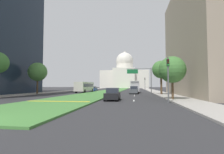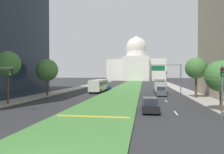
{
  "view_description": "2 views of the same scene",
  "coord_description": "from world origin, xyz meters",
  "px_view_note": "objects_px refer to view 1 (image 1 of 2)",
  "views": [
    {
      "loc": [
        8.83,
        -7.03,
        1.97
      ],
      "look_at": [
        1.88,
        42.76,
        4.52
      ],
      "focal_mm": 27.2,
      "sensor_mm": 36.0,
      "label": 1
    },
    {
      "loc": [
        5.01,
        -8.19,
        4.42
      ],
      "look_at": [
        -1.54,
        33.94,
        3.73
      ],
      "focal_mm": 32.87,
      "sensor_mm": 36.0,
      "label": 2
    }
  ],
  "objects_px": {
    "capitol_building": "(125,75)",
    "city_bus": "(85,86)",
    "street_tree_left_mid": "(38,72)",
    "sedan_distant": "(94,89)",
    "sedan_lead_stopped": "(113,94)",
    "box_truck_delivery": "(135,87)",
    "street_tree_right_mid": "(161,70)",
    "sedan_midblock": "(134,90)",
    "traffic_light_near_right": "(168,74)",
    "street_tree_right_near": "(172,70)",
    "overhead_guide_sign": "(141,75)",
    "traffic_light_far_right": "(145,82)"
  },
  "relations": [
    {
      "from": "street_tree_right_mid",
      "to": "traffic_light_near_right",
      "type": "bearing_deg",
      "value": -95.73
    },
    {
      "from": "traffic_light_near_right",
      "to": "city_bus",
      "type": "height_order",
      "value": "traffic_light_near_right"
    },
    {
      "from": "street_tree_left_mid",
      "to": "box_truck_delivery",
      "type": "relative_size",
      "value": 1.14
    },
    {
      "from": "capitol_building",
      "to": "street_tree_right_mid",
      "type": "bearing_deg",
      "value": -81.9
    },
    {
      "from": "street_tree_left_mid",
      "to": "box_truck_delivery",
      "type": "bearing_deg",
      "value": 25.65
    },
    {
      "from": "street_tree_right_near",
      "to": "traffic_light_near_right",
      "type": "bearing_deg",
      "value": -107.93
    },
    {
      "from": "street_tree_left_mid",
      "to": "box_truck_delivery",
      "type": "distance_m",
      "value": 24.94
    },
    {
      "from": "traffic_light_near_right",
      "to": "overhead_guide_sign",
      "type": "bearing_deg",
      "value": 95.34
    },
    {
      "from": "capitol_building",
      "to": "street_tree_left_mid",
      "type": "relative_size",
      "value": 5.14
    },
    {
      "from": "overhead_guide_sign",
      "to": "sedan_midblock",
      "type": "distance_m",
      "value": 5.15
    },
    {
      "from": "box_truck_delivery",
      "to": "sedan_distant",
      "type": "bearing_deg",
      "value": 145.57
    },
    {
      "from": "overhead_guide_sign",
      "to": "street_tree_left_mid",
      "type": "xyz_separation_m",
      "value": [
        -23.97,
        -7.34,
        0.45
      ]
    },
    {
      "from": "street_tree_right_near",
      "to": "street_tree_left_mid",
      "type": "relative_size",
      "value": 0.82
    },
    {
      "from": "overhead_guide_sign",
      "to": "city_bus",
      "type": "distance_m",
      "value": 16.73
    },
    {
      "from": "street_tree_left_mid",
      "to": "sedan_distant",
      "type": "xyz_separation_m",
      "value": [
        8.21,
        20.32,
        -4.35
      ]
    },
    {
      "from": "capitol_building",
      "to": "city_bus",
      "type": "height_order",
      "value": "capitol_building"
    },
    {
      "from": "street_tree_right_near",
      "to": "box_truck_delivery",
      "type": "relative_size",
      "value": 0.93
    },
    {
      "from": "street_tree_left_mid",
      "to": "sedan_distant",
      "type": "distance_m",
      "value": 22.34
    },
    {
      "from": "city_bus",
      "to": "sedan_distant",
      "type": "bearing_deg",
      "value": 88.11
    },
    {
      "from": "capitol_building",
      "to": "street_tree_left_mid",
      "type": "bearing_deg",
      "value": -97.68
    },
    {
      "from": "traffic_light_far_right",
      "to": "street_tree_left_mid",
      "type": "height_order",
      "value": "street_tree_left_mid"
    },
    {
      "from": "traffic_light_far_right",
      "to": "street_tree_right_mid",
      "type": "height_order",
      "value": "street_tree_right_mid"
    },
    {
      "from": "street_tree_right_near",
      "to": "sedan_midblock",
      "type": "distance_m",
      "value": 17.95
    },
    {
      "from": "street_tree_right_mid",
      "to": "sedan_midblock",
      "type": "height_order",
      "value": "street_tree_right_mid"
    },
    {
      "from": "traffic_light_near_right",
      "to": "street_tree_right_mid",
      "type": "height_order",
      "value": "street_tree_right_mid"
    },
    {
      "from": "sedan_midblock",
      "to": "city_bus",
      "type": "bearing_deg",
      "value": 155.2
    },
    {
      "from": "traffic_light_far_right",
      "to": "city_bus",
      "type": "bearing_deg",
      "value": -130.08
    },
    {
      "from": "traffic_light_far_right",
      "to": "box_truck_delivery",
      "type": "relative_size",
      "value": 0.81
    },
    {
      "from": "capitol_building",
      "to": "street_tree_right_mid",
      "type": "distance_m",
      "value": 101.35
    },
    {
      "from": "box_truck_delivery",
      "to": "street_tree_right_mid",
      "type": "bearing_deg",
      "value": -59.68
    },
    {
      "from": "street_tree_right_near",
      "to": "street_tree_right_mid",
      "type": "bearing_deg",
      "value": 88.01
    },
    {
      "from": "overhead_guide_sign",
      "to": "street_tree_right_near",
      "type": "height_order",
      "value": "overhead_guide_sign"
    },
    {
      "from": "capitol_building",
      "to": "box_truck_delivery",
      "type": "height_order",
      "value": "capitol_building"
    },
    {
      "from": "traffic_light_near_right",
      "to": "sedan_lead_stopped",
      "type": "relative_size",
      "value": 1.19
    },
    {
      "from": "sedan_lead_stopped",
      "to": "street_tree_left_mid",
      "type": "bearing_deg",
      "value": 144.88
    },
    {
      "from": "capitol_building",
      "to": "city_bus",
      "type": "bearing_deg",
      "value": -93.64
    },
    {
      "from": "overhead_guide_sign",
      "to": "sedan_lead_stopped",
      "type": "relative_size",
      "value": 1.49
    },
    {
      "from": "street_tree_left_mid",
      "to": "city_bus",
      "type": "height_order",
      "value": "street_tree_left_mid"
    },
    {
      "from": "traffic_light_near_right",
      "to": "sedan_distant",
      "type": "xyz_separation_m",
      "value": [
        -17.97,
        36.63,
        -2.53
      ]
    },
    {
      "from": "sedan_lead_stopped",
      "to": "sedan_distant",
      "type": "relative_size",
      "value": 0.99
    },
    {
      "from": "street_tree_right_mid",
      "to": "sedan_distant",
      "type": "distance_m",
      "value": 27.97
    },
    {
      "from": "box_truck_delivery",
      "to": "city_bus",
      "type": "distance_m",
      "value": 14.36
    },
    {
      "from": "sedan_midblock",
      "to": "city_bus",
      "type": "relative_size",
      "value": 0.4
    },
    {
      "from": "street_tree_right_mid",
      "to": "box_truck_delivery",
      "type": "height_order",
      "value": "street_tree_right_mid"
    },
    {
      "from": "overhead_guide_sign",
      "to": "street_tree_right_mid",
      "type": "xyz_separation_m",
      "value": [
        3.95,
        -6.33,
        0.7
      ]
    },
    {
      "from": "overhead_guide_sign",
      "to": "city_bus",
      "type": "xyz_separation_m",
      "value": [
        -16.06,
        3.67,
        -2.91
      ]
    },
    {
      "from": "box_truck_delivery",
      "to": "street_tree_right_near",
      "type": "bearing_deg",
      "value": -77.31
    },
    {
      "from": "capitol_building",
      "to": "sedan_midblock",
      "type": "distance_m",
      "value": 97.62
    },
    {
      "from": "city_bus",
      "to": "box_truck_delivery",
      "type": "bearing_deg",
      "value": -1.3
    },
    {
      "from": "sedan_distant",
      "to": "city_bus",
      "type": "distance_m",
      "value": 9.36
    }
  ]
}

